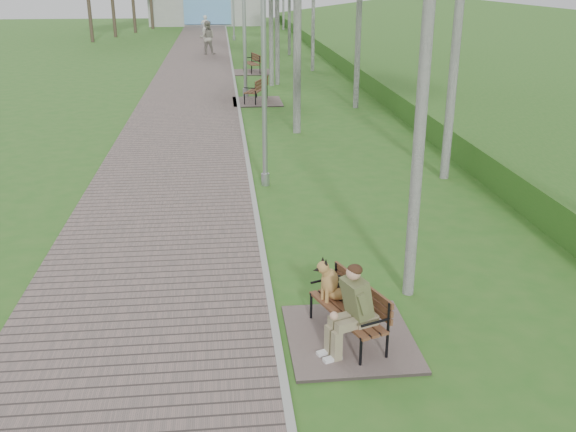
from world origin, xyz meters
name	(u,v)px	position (x,y,z in m)	size (l,w,h in m)	color
ground	(264,264)	(0.00, 0.00, 0.00)	(120.00, 120.00, 0.00)	#2F6720
walkway	(195,71)	(-1.75, 21.50, 0.02)	(3.50, 67.00, 0.04)	#665853
kerb	(233,70)	(0.00, 21.50, 0.03)	(0.10, 67.00, 0.05)	#999993
embankment	(491,72)	(12.00, 20.00, 0.00)	(14.00, 70.00, 1.60)	#48722B
building_north	(207,1)	(-1.50, 50.97, 1.99)	(10.00, 5.20, 4.00)	#9E9E99
bench_main	(345,315)	(0.84, -2.39, 0.38)	(1.57, 1.74, 1.37)	#665853
bench_second	(256,97)	(0.65, 13.60, 0.20)	(1.73, 1.92, 1.06)	#665853
bench_third	(252,68)	(0.86, 20.87, 0.19)	(1.71, 1.90, 1.05)	#665853
lamp_post_near	(264,85)	(0.31, 4.02, 2.17)	(0.18, 0.18, 4.65)	#9D9FA4
lamp_post_second	(244,22)	(0.33, 14.66, 2.69)	(0.22, 0.22, 5.77)	#9D9FA4
lamp_post_third	(233,3)	(0.44, 36.28, 2.44)	(0.20, 0.20, 5.23)	#9D9FA4
pedestrian_near	(205,27)	(-1.53, 37.48, 0.80)	(0.58, 0.38, 1.59)	silver
pedestrian_far	(207,38)	(-1.25, 28.08, 0.92)	(0.90, 0.70, 1.84)	gray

